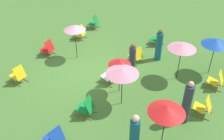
{
  "coord_description": "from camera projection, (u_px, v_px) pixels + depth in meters",
  "views": [
    {
      "loc": [
        7.96,
        6.17,
        7.09
      ],
      "look_at": [
        0.0,
        1.2,
        0.5
      ],
      "focal_mm": 41.32,
      "sensor_mm": 36.0,
      "label": 1
    }
  ],
  "objects": [
    {
      "name": "deckchair_9",
      "position": [
        136.0,
        55.0,
        12.71
      ],
      "size": [
        0.67,
        0.86,
        0.83
      ],
      "rotation": [
        0.0,
        0.0,
        -0.29
      ],
      "color": "olive",
      "rests_on": "ground"
    },
    {
      "name": "umbrella_2",
      "position": [
        122.0,
        71.0,
        9.52
      ],
      "size": [
        1.26,
        1.26,
        1.68
      ],
      "color": "black",
      "rests_on": "ground"
    },
    {
      "name": "deckchair_0",
      "position": [
        55.0,
        138.0,
        8.49
      ],
      "size": [
        0.57,
        0.82,
        0.83
      ],
      "rotation": [
        0.0,
        0.0,
        -0.14
      ],
      "color": "olive",
      "rests_on": "ground"
    },
    {
      "name": "deckchair_11",
      "position": [
        86.0,
        107.0,
        9.69
      ],
      "size": [
        0.61,
        0.84,
        0.83
      ],
      "rotation": [
        0.0,
        0.0,
        0.19
      ],
      "color": "olive",
      "rests_on": "ground"
    },
    {
      "name": "ground_plane",
      "position": [
        91.0,
        71.0,
        12.27
      ],
      "size": [
        40.0,
        40.0,
        0.0
      ],
      "primitive_type": "plane",
      "color": "#477A33"
    },
    {
      "name": "person_2",
      "position": [
        134.0,
        137.0,
        7.96
      ],
      "size": [
        0.33,
        0.33,
        1.73
      ],
      "rotation": [
        0.0,
        0.0,
        4.65
      ],
      "color": "#195972",
      "rests_on": "ground"
    },
    {
      "name": "deckchair_3",
      "position": [
        18.0,
        75.0,
        11.37
      ],
      "size": [
        0.51,
        0.78,
        0.83
      ],
      "rotation": [
        0.0,
        0.0,
        -0.05
      ],
      "color": "olive",
      "rests_on": "ground"
    },
    {
      "name": "person_3",
      "position": [
        159.0,
        46.0,
        12.69
      ],
      "size": [
        0.36,
        0.36,
        1.65
      ],
      "rotation": [
        0.0,
        0.0,
        4.63
      ],
      "color": "#195972",
      "rests_on": "ground"
    },
    {
      "name": "deckchair_1",
      "position": [
        217.0,
        80.0,
        11.06
      ],
      "size": [
        0.52,
        0.78,
        0.83
      ],
      "rotation": [
        0.0,
        0.0,
        0.05
      ],
      "color": "olive",
      "rests_on": "ground"
    },
    {
      "name": "deckchair_6",
      "position": [
        157.0,
        38.0,
        14.17
      ],
      "size": [
        0.55,
        0.81,
        0.83
      ],
      "rotation": [
        0.0,
        0.0,
        -0.11
      ],
      "color": "olive",
      "rests_on": "ground"
    },
    {
      "name": "deckchair_10",
      "position": [
        110.0,
        76.0,
        11.33
      ],
      "size": [
        0.58,
        0.82,
        0.83
      ],
      "rotation": [
        0.0,
        0.0,
        -0.15
      ],
      "color": "olive",
      "rests_on": "ground"
    },
    {
      "name": "umbrella_3",
      "position": [
        120.0,
        62.0,
        10.2
      ],
      "size": [
        0.93,
        0.93,
        1.63
      ],
      "color": "black",
      "rests_on": "ground"
    },
    {
      "name": "person_1",
      "position": [
        132.0,
        62.0,
        11.44
      ],
      "size": [
        0.41,
        0.41,
        1.73
      ],
      "rotation": [
        0.0,
        0.0,
        4.1
      ],
      "color": "#333847",
      "rests_on": "ground"
    },
    {
      "name": "person_0",
      "position": [
        187.0,
        103.0,
        9.15
      ],
      "size": [
        0.37,
        0.37,
        1.83
      ],
      "rotation": [
        0.0,
        0.0,
        3.29
      ],
      "color": "#333847",
      "rests_on": "ground"
    },
    {
      "name": "deckchair_5",
      "position": [
        94.0,
        23.0,
        15.84
      ],
      "size": [
        0.65,
        0.86,
        0.83
      ],
      "rotation": [
        0.0,
        0.0,
        0.26
      ],
      "color": "olive",
      "rests_on": "ground"
    },
    {
      "name": "deckchair_13",
      "position": [
        80.0,
        33.0,
        14.73
      ],
      "size": [
        0.63,
        0.84,
        0.83
      ],
      "rotation": [
        0.0,
        0.0,
        0.21
      ],
      "color": "olive",
      "rests_on": "ground"
    },
    {
      "name": "umbrella_0",
      "position": [
        167.0,
        109.0,
        7.56
      ],
      "size": [
        1.14,
        1.14,
        1.93
      ],
      "color": "black",
      "rests_on": "ground"
    },
    {
      "name": "deckchair_8",
      "position": [
        204.0,
        107.0,
        9.71
      ],
      "size": [
        0.52,
        0.78,
        0.83
      ],
      "rotation": [
        0.0,
        0.0,
        0.05
      ],
      "color": "olive",
      "rests_on": "ground"
    },
    {
      "name": "umbrella_1",
      "position": [
        182.0,
        46.0,
        10.86
      ],
      "size": [
        1.22,
        1.22,
        1.78
      ],
      "color": "black",
      "rests_on": "ground"
    },
    {
      "name": "umbrella_5",
      "position": [
        75.0,
        28.0,
        12.29
      ],
      "size": [
        1.06,
        1.06,
        1.8
      ],
      "color": "black",
      "rests_on": "ground"
    },
    {
      "name": "umbrella_4",
      "position": [
        216.0,
        42.0,
        11.24
      ],
      "size": [
        1.26,
        1.26,
        1.77
      ],
      "color": "black",
      "rests_on": "ground"
    },
    {
      "name": "deckchair_4",
      "position": [
        48.0,
        48.0,
        13.28
      ],
      "size": [
        0.55,
        0.81,
        0.83
      ],
      "rotation": [
        0.0,
        0.0,
        0.11
      ],
      "color": "olive",
      "rests_on": "ground"
    }
  ]
}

